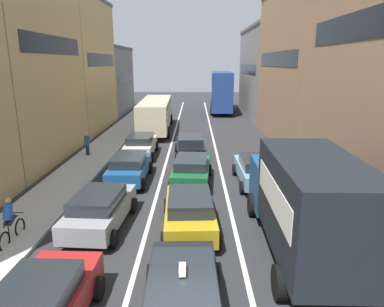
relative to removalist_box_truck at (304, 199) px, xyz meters
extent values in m
cube|color=#BABABA|center=(-10.40, 15.12, -1.90)|extent=(2.60, 64.00, 0.14)
cube|color=silver|center=(-5.40, 15.12, -1.97)|extent=(0.16, 60.00, 0.01)
cube|color=silver|center=(-2.00, 15.12, -1.97)|extent=(0.16, 60.00, 0.01)
cube|color=black|center=(-12.18, 11.62, 5.31)|extent=(0.02, 8.80, 1.10)
cube|color=tan|center=(-15.70, 22.62, 3.89)|extent=(7.00, 10.90, 11.73)
cube|color=black|center=(-12.18, 22.62, 4.48)|extent=(0.02, 8.80, 1.10)
cube|color=gray|center=(-15.70, 33.62, 1.94)|extent=(7.00, 10.90, 7.82)
cube|color=black|center=(-12.18, 33.62, 2.33)|extent=(0.02, 8.80, 1.10)
cube|color=#66605B|center=(-15.70, 33.62, 6.00)|extent=(7.20, 10.90, 0.30)
cube|color=gray|center=(6.20, 31.78, 2.99)|extent=(7.00, 14.57, 9.93)
cube|color=black|center=(2.69, 31.78, 3.49)|extent=(0.02, 11.73, 1.10)
cube|color=#66605B|center=(6.20, 31.78, 8.11)|extent=(7.20, 14.57, 0.30)
cube|color=#9E7556|center=(6.20, 17.12, 3.93)|extent=(7.00, 14.57, 11.81)
cube|color=black|center=(2.69, 17.12, 4.52)|extent=(0.02, 11.73, 1.10)
cube|color=black|center=(2.69, 2.45, 5.64)|extent=(0.02, 11.73, 1.10)
cube|color=navy|center=(0.06, 2.88, -0.54)|extent=(2.45, 2.45, 1.90)
cube|color=black|center=(0.08, 4.09, -0.16)|extent=(2.02, 0.07, 0.70)
cube|color=black|center=(-0.01, -0.88, 0.21)|extent=(2.51, 5.49, 2.80)
cube|color=white|center=(-1.23, -0.85, 0.49)|extent=(0.11, 4.48, 0.90)
cylinder|color=black|center=(-1.14, 2.99, -1.49)|extent=(0.32, 0.97, 0.96)
cylinder|color=black|center=(1.26, 2.94, -1.49)|extent=(0.32, 0.97, 0.96)
cylinder|color=black|center=(-1.24, -2.29, -1.49)|extent=(0.32, 0.97, 0.96)
cylinder|color=black|center=(1.16, -2.34, -1.49)|extent=(0.32, 0.97, 0.96)
cube|color=black|center=(-3.84, -3.20, -1.30)|extent=(1.91, 4.35, 0.70)
cube|color=#1E2328|center=(-3.84, -3.40, -0.74)|extent=(1.65, 2.45, 0.52)
cube|color=#F2EACC|center=(-3.84, -3.40, -0.37)|extent=(0.17, 0.44, 0.12)
cylinder|color=black|center=(-4.80, -1.77, -1.65)|extent=(0.24, 0.65, 0.64)
cylinder|color=black|center=(-2.96, -1.72, -1.65)|extent=(0.24, 0.65, 0.64)
cube|color=#1E2328|center=(-7.15, -3.99, -0.74)|extent=(1.66, 2.46, 0.52)
cylinder|color=black|center=(-8.02, -2.30, -1.65)|extent=(0.24, 0.65, 0.64)
cylinder|color=black|center=(-6.18, -2.36, -1.65)|extent=(0.24, 0.65, 0.64)
cube|color=#B29319|center=(-3.75, 1.72, -1.30)|extent=(1.99, 4.37, 0.70)
cube|color=#1E2328|center=(-3.74, 1.52, -0.74)|extent=(1.69, 2.47, 0.52)
cylinder|color=black|center=(-4.73, 3.14, -1.65)|extent=(0.25, 0.65, 0.64)
cylinder|color=black|center=(-2.89, 3.22, -1.65)|extent=(0.25, 0.65, 0.64)
cylinder|color=black|center=(-4.60, 0.22, -1.65)|extent=(0.25, 0.65, 0.64)
cylinder|color=black|center=(-2.77, 0.30, -1.65)|extent=(0.25, 0.65, 0.64)
cube|color=gray|center=(-7.21, 1.87, -1.30)|extent=(2.08, 4.41, 0.70)
cube|color=#1E2328|center=(-7.22, 1.67, -0.74)|extent=(1.74, 2.51, 0.52)
cylinder|color=black|center=(-8.03, 3.39, -1.65)|extent=(0.26, 0.65, 0.64)
cylinder|color=black|center=(-6.19, 3.27, -1.65)|extent=(0.26, 0.65, 0.64)
cylinder|color=black|center=(-8.22, 0.48, -1.65)|extent=(0.26, 0.65, 0.64)
cylinder|color=black|center=(-6.39, 0.35, -1.65)|extent=(0.26, 0.65, 0.64)
cube|color=#19592D|center=(-3.72, 6.91, -1.30)|extent=(2.08, 4.41, 0.70)
cube|color=#1E2328|center=(-3.74, 6.71, -0.74)|extent=(1.74, 2.51, 0.52)
cylinder|color=black|center=(-4.54, 8.43, -1.65)|extent=(0.26, 0.65, 0.64)
cylinder|color=black|center=(-2.71, 8.31, -1.65)|extent=(0.26, 0.65, 0.64)
cylinder|color=black|center=(-4.74, 5.51, -1.65)|extent=(0.26, 0.65, 0.64)
cylinder|color=black|center=(-2.90, 5.39, -1.65)|extent=(0.26, 0.65, 0.64)
cube|color=#194C8C|center=(-7.07, 7.32, -1.30)|extent=(1.81, 4.31, 0.70)
cube|color=#1E2328|center=(-7.07, 7.12, -0.74)|extent=(1.59, 2.41, 0.52)
cylinder|color=black|center=(-7.98, 8.78, -1.65)|extent=(0.22, 0.64, 0.64)
cylinder|color=black|center=(-6.14, 8.78, -1.65)|extent=(0.22, 0.64, 0.64)
cylinder|color=black|center=(-7.99, 5.86, -1.65)|extent=(0.22, 0.64, 0.64)
cylinder|color=black|center=(-6.15, 5.85, -1.65)|extent=(0.22, 0.64, 0.64)
cube|color=black|center=(-3.87, 12.17, -1.30)|extent=(2.03, 4.39, 0.70)
cube|color=#1E2328|center=(-3.86, 11.97, -0.74)|extent=(1.71, 2.49, 0.52)
cylinder|color=black|center=(-4.87, 13.58, -1.65)|extent=(0.25, 0.65, 0.64)
cylinder|color=black|center=(-3.03, 13.68, -1.65)|extent=(0.25, 0.65, 0.64)
cylinder|color=black|center=(-4.71, 10.66, -1.65)|extent=(0.25, 0.65, 0.64)
cylinder|color=black|center=(-2.87, 10.76, -1.65)|extent=(0.25, 0.65, 0.64)
cube|color=beige|center=(-7.25, 12.51, -1.30)|extent=(1.82, 4.31, 0.70)
cube|color=#1E2328|center=(-7.25, 12.31, -0.74)|extent=(1.59, 2.41, 0.52)
cylinder|color=black|center=(-8.18, 13.97, -1.65)|extent=(0.22, 0.64, 0.64)
cylinder|color=black|center=(-6.34, 13.98, -1.65)|extent=(0.22, 0.64, 0.64)
cylinder|color=black|center=(-8.16, 11.04, -1.65)|extent=(0.22, 0.64, 0.64)
cylinder|color=black|center=(-6.32, 11.05, -1.65)|extent=(0.22, 0.64, 0.64)
cube|color=#759EB7|center=(-0.32, 6.91, -1.30)|extent=(1.87, 4.33, 0.70)
cube|color=#1E2328|center=(-0.32, 6.71, -0.74)|extent=(1.62, 2.43, 0.52)
cylinder|color=black|center=(-1.26, 8.35, -1.65)|extent=(0.23, 0.64, 0.64)
cylinder|color=black|center=(0.58, 8.38, -1.65)|extent=(0.23, 0.64, 0.64)
cylinder|color=black|center=(-1.22, 5.43, -1.65)|extent=(0.23, 0.64, 0.64)
cylinder|color=black|center=(0.62, 5.46, -1.65)|extent=(0.23, 0.64, 0.64)
cube|color=#BFB793|center=(-7.17, 21.32, -0.27)|extent=(2.81, 10.57, 2.40)
cube|color=black|center=(-7.17, 21.32, 0.09)|extent=(2.82, 9.94, 0.70)
cylinder|color=black|center=(-8.53, 25.06, -1.47)|extent=(0.33, 1.01, 1.00)
cylinder|color=black|center=(-6.04, 25.14, -1.47)|extent=(0.33, 1.01, 1.00)
cylinder|color=black|center=(-8.33, 18.14, -1.47)|extent=(0.33, 1.01, 1.00)
cylinder|color=black|center=(-5.83, 18.21, -1.47)|extent=(0.33, 1.01, 1.00)
cube|color=navy|center=(-0.11, 34.44, -0.27)|extent=(3.04, 10.62, 2.40)
cube|color=black|center=(-0.11, 34.44, 0.09)|extent=(3.04, 9.99, 0.70)
cube|color=navy|center=(-0.11, 34.44, 2.01)|extent=(3.04, 10.62, 2.16)
cube|color=black|center=(-0.11, 34.44, 2.25)|extent=(3.04, 9.99, 0.64)
cylinder|color=black|center=(-1.16, 38.28, -1.47)|extent=(0.35, 1.01, 1.00)
cylinder|color=black|center=(1.33, 38.15, -1.47)|extent=(0.35, 1.01, 1.00)
cylinder|color=black|center=(-1.52, 31.36, -1.47)|extent=(0.35, 1.01, 1.00)
cylinder|color=black|center=(0.97, 31.23, -1.47)|extent=(0.35, 1.01, 1.00)
torus|color=black|center=(-10.03, 1.14, -1.63)|extent=(0.07, 0.68, 0.68)
torus|color=black|center=(-10.05, 0.09, -1.63)|extent=(0.07, 0.68, 0.68)
cylinder|color=black|center=(-10.04, 0.62, -1.13)|extent=(0.06, 0.95, 0.05)
cylinder|color=black|center=(-10.04, 0.42, -1.36)|extent=(0.04, 0.04, 0.55)
cylinder|color=black|center=(-10.03, 1.04, -1.00)|extent=(0.50, 0.04, 0.04)
cylinder|color=#232833|center=(-10.12, 0.57, -1.06)|extent=(0.15, 0.44, 0.30)
cylinder|color=#232833|center=(-9.96, 0.57, -1.06)|extent=(0.15, 0.44, 0.30)
cylinder|color=#2659B2|center=(-10.04, 0.52, -0.73)|extent=(0.31, 0.46, 0.62)
sphere|color=tan|center=(-10.04, 0.64, -0.36)|extent=(0.22, 0.22, 0.22)
cylinder|color=#262D47|center=(-10.91, 12.29, -1.56)|extent=(0.16, 0.16, 0.82)
cylinder|color=#262D47|center=(-10.78, 12.16, -1.56)|extent=(0.16, 0.16, 0.82)
cylinder|color=#2659B2|center=(-10.84, 12.22, -0.85)|extent=(0.34, 0.34, 0.60)
sphere|color=tan|center=(-10.84, 12.22, -0.43)|extent=(0.24, 0.24, 0.24)
cylinder|color=#2659B2|center=(-11.00, 12.38, -0.82)|extent=(0.10, 0.10, 0.55)
cylinder|color=#2659B2|center=(-10.68, 12.07, -0.82)|extent=(0.10, 0.10, 0.55)
camera|label=1|loc=(-3.56, -10.45, 4.29)|focal=32.28mm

